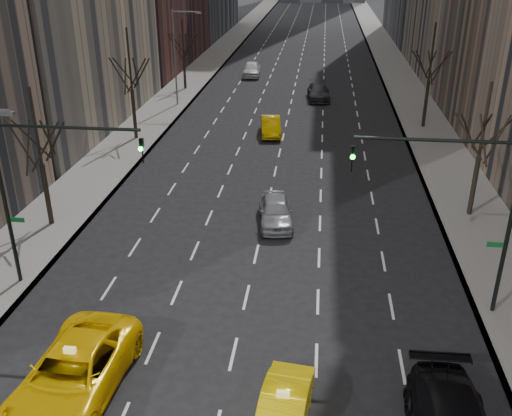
% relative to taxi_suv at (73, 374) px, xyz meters
% --- Properties ---
extents(sidewalk_left, '(4.50, 320.00, 0.15)m').
position_rel_taxi_suv_xyz_m(sidewalk_left, '(-7.02, 64.81, -0.85)').
color(sidewalk_left, slate).
rests_on(sidewalk_left, ground).
extents(sidewalk_right, '(4.50, 320.00, 0.15)m').
position_rel_taxi_suv_xyz_m(sidewalk_right, '(17.48, 64.81, -0.85)').
color(sidewalk_right, slate).
rests_on(sidewalk_right, ground).
extents(tree_lw_b, '(3.36, 3.50, 7.82)m').
position_rel_taxi_suv_xyz_m(tree_lw_b, '(-6.77, 12.81, 2.80)').
color(tree_lw_b, black).
rests_on(tree_lw_b, ground).
extents(tree_lw_c, '(3.36, 3.50, 8.74)m').
position_rel_taxi_suv_xyz_m(tree_lw_c, '(-6.77, 28.81, 3.11)').
color(tree_lw_c, black).
rests_on(tree_lw_c, ground).
extents(tree_lw_d, '(3.36, 3.50, 7.36)m').
position_rel_taxi_suv_xyz_m(tree_lw_d, '(-6.77, 46.81, 2.64)').
color(tree_lw_d, black).
rests_on(tree_lw_d, ground).
extents(tree_rw_b, '(3.36, 3.50, 7.82)m').
position_rel_taxi_suv_xyz_m(tree_rw_b, '(17.23, 16.81, 2.80)').
color(tree_rw_b, black).
rests_on(tree_rw_b, ground).
extents(tree_rw_c, '(3.36, 3.50, 8.74)m').
position_rel_taxi_suv_xyz_m(tree_rw_c, '(17.23, 34.81, 3.11)').
color(tree_rw_c, black).
rests_on(tree_rw_c, ground).
extents(traffic_mast_left, '(6.69, 0.39, 8.00)m').
position_rel_taxi_suv_xyz_m(traffic_mast_left, '(-3.87, 6.81, 4.57)').
color(traffic_mast_left, black).
rests_on(traffic_mast_left, ground).
extents(traffic_mast_right, '(6.69, 0.39, 8.00)m').
position_rel_taxi_suv_xyz_m(traffic_mast_right, '(14.34, 6.81, 4.57)').
color(traffic_mast_right, black).
rests_on(traffic_mast_right, ground).
extents(streetlight_far, '(2.83, 0.22, 9.00)m').
position_rel_taxi_suv_xyz_m(streetlight_far, '(-5.60, 39.81, 4.70)').
color(streetlight_far, slate).
rests_on(streetlight_far, ground).
extents(taxi_suv, '(3.40, 6.79, 1.84)m').
position_rel_taxi_suv_xyz_m(taxi_suv, '(0.00, 0.00, 0.00)').
color(taxi_suv, yellow).
rests_on(taxi_suv, ground).
extents(taxi_sedan, '(2.03, 4.53, 1.44)m').
position_rel_taxi_suv_xyz_m(taxi_sedan, '(7.42, -0.84, -0.20)').
color(taxi_sedan, yellow).
rests_on(taxi_sedan, ground).
extents(silver_sedan_ahead, '(2.45, 4.77, 1.56)m').
position_rel_taxi_suv_xyz_m(silver_sedan_ahead, '(5.92, 14.56, -0.14)').
color(silver_sedan_ahead, gray).
rests_on(silver_sedan_ahead, ground).
extents(far_taxi, '(2.12, 4.66, 1.48)m').
position_rel_taxi_suv_xyz_m(far_taxi, '(4.14, 31.35, -0.18)').
color(far_taxi, '#EFB705').
rests_on(far_taxi, ground).
extents(far_suv_grey, '(2.58, 5.48, 1.55)m').
position_rel_taxi_suv_xyz_m(far_suv_grey, '(7.97, 44.03, -0.15)').
color(far_suv_grey, '#2B2B30').
rests_on(far_suv_grey, ground).
extents(far_car_white, '(2.30, 5.12, 1.71)m').
position_rel_taxi_suv_xyz_m(far_car_white, '(-0.29, 54.61, -0.07)').
color(far_car_white, white).
rests_on(far_car_white, ground).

